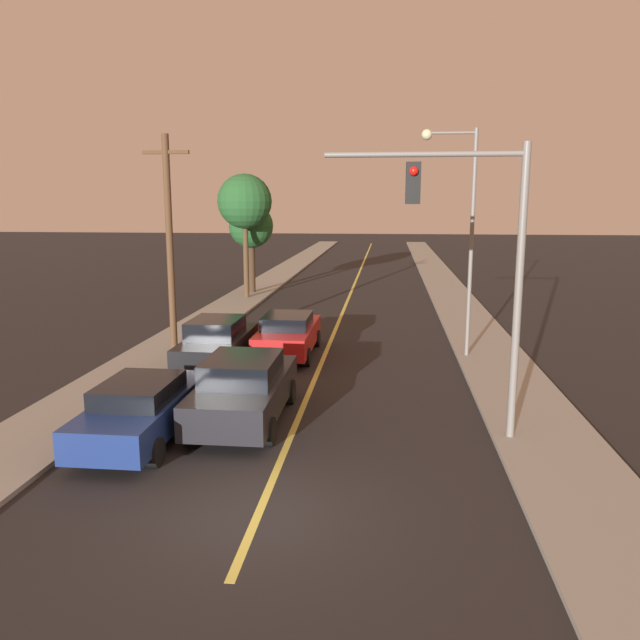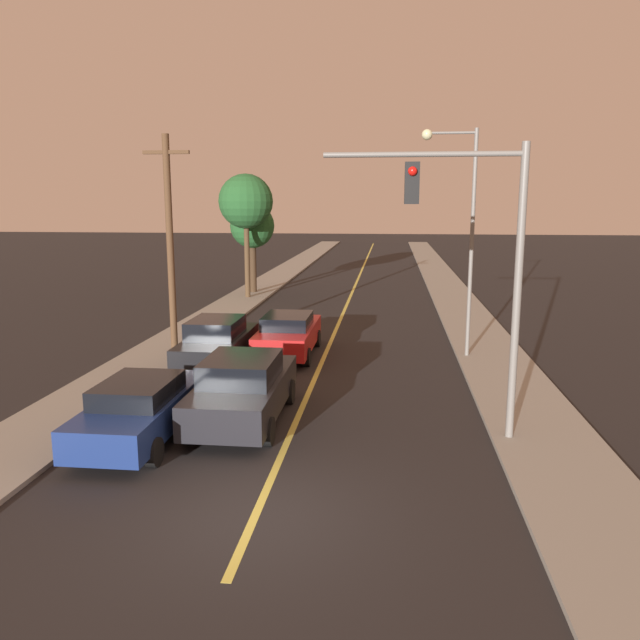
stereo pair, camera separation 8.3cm
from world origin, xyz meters
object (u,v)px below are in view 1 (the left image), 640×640
(car_near_lane_second, at_px, (288,334))
(traffic_signal_mast, at_px, (477,244))
(tree_left_far, at_px, (245,202))
(car_outer_lane_second, at_px, (217,343))
(streetlamp_right, at_px, (460,214))
(utility_pole_left, at_px, (170,243))
(car_outer_lane_front, at_px, (143,408))
(car_near_lane_front, at_px, (244,389))
(tree_left_near, at_px, (251,227))

(car_near_lane_second, height_order, traffic_signal_mast, traffic_signal_mast)
(car_near_lane_second, relative_size, tree_left_far, 0.69)
(car_outer_lane_second, distance_m, tree_left_far, 15.74)
(car_outer_lane_second, distance_m, streetlamp_right, 9.30)
(streetlamp_right, relative_size, utility_pole_left, 1.02)
(car_outer_lane_second, xyz_separation_m, streetlamp_right, (7.99, 2.23, 4.19))
(traffic_signal_mast, height_order, utility_pole_left, utility_pole_left)
(car_outer_lane_front, relative_size, car_outer_lane_second, 1.01)
(tree_left_far, bearing_deg, car_near_lane_front, -77.37)
(car_near_lane_second, relative_size, car_outer_lane_second, 1.02)
(car_outer_lane_front, bearing_deg, tree_left_near, 96.15)
(car_near_lane_front, relative_size, streetlamp_right, 0.63)
(car_outer_lane_front, height_order, tree_left_far, tree_left_far)
(tree_left_near, xyz_separation_m, tree_left_far, (0.13, -2.08, 1.44))
(car_outer_lane_second, xyz_separation_m, traffic_signal_mast, (7.51, -5.60, 3.69))
(car_outer_lane_front, xyz_separation_m, car_outer_lane_second, (-0.00, 6.43, 0.08))
(car_outer_lane_front, xyz_separation_m, tree_left_far, (-2.39, 21.29, 4.68))
(car_near_lane_front, height_order, traffic_signal_mast, traffic_signal_mast)
(car_near_lane_second, bearing_deg, car_outer_lane_front, -103.79)
(car_outer_lane_front, relative_size, tree_left_far, 0.69)
(traffic_signal_mast, bearing_deg, car_near_lane_front, 173.75)
(car_near_lane_front, height_order, tree_left_near, tree_left_near)
(car_near_lane_second, height_order, tree_left_far, tree_left_far)
(car_near_lane_second, height_order, car_outer_lane_front, car_near_lane_second)
(traffic_signal_mast, relative_size, streetlamp_right, 0.85)
(car_near_lane_second, xyz_separation_m, tree_left_far, (-4.45, 12.89, 4.66))
(traffic_signal_mast, xyz_separation_m, tree_left_far, (-9.90, 20.46, 0.91))
(car_outer_lane_front, height_order, utility_pole_left, utility_pole_left)
(tree_left_near, bearing_deg, utility_pole_left, -87.78)
(car_near_lane_second, xyz_separation_m, streetlamp_right, (5.93, 0.26, 4.24))
(car_near_lane_front, height_order, car_near_lane_second, car_near_lane_front)
(car_near_lane_second, xyz_separation_m, car_outer_lane_second, (-2.06, -1.97, 0.05))
(traffic_signal_mast, xyz_separation_m, tree_left_near, (-10.03, 22.54, -0.53))
(car_near_lane_front, bearing_deg, tree_left_far, 102.63)
(car_outer_lane_second, bearing_deg, traffic_signal_mast, -36.74)
(utility_pole_left, bearing_deg, car_outer_lane_front, -75.95)
(car_outer_lane_front, bearing_deg, tree_left_far, 96.41)
(car_near_lane_front, xyz_separation_m, car_outer_lane_second, (-2.06, 5.01, -0.03))
(tree_left_near, relative_size, tree_left_far, 0.76)
(car_near_lane_front, bearing_deg, car_outer_lane_second, 112.36)
(car_near_lane_second, relative_size, tree_left_near, 0.91)
(utility_pole_left, bearing_deg, streetlamp_right, 5.88)
(car_near_lane_second, bearing_deg, tree_left_far, 109.06)
(car_near_lane_front, bearing_deg, traffic_signal_mast, -6.25)
(car_outer_lane_second, bearing_deg, car_near_lane_second, 43.71)
(car_outer_lane_front, relative_size, tree_left_near, 0.91)
(car_near_lane_front, bearing_deg, car_outer_lane_front, -145.43)
(car_near_lane_second, distance_m, streetlamp_right, 7.30)
(car_outer_lane_front, height_order, tree_left_near, tree_left_near)
(utility_pole_left, relative_size, tree_left_far, 1.10)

